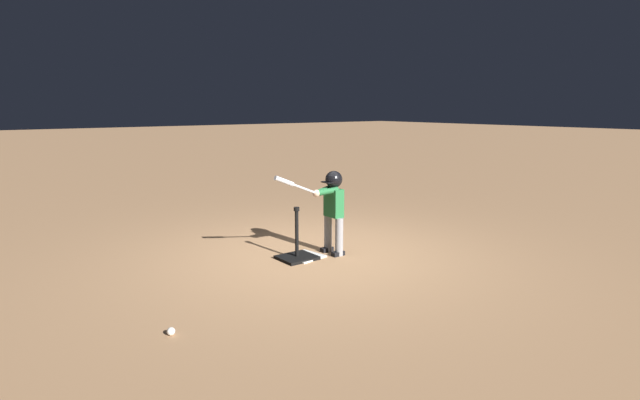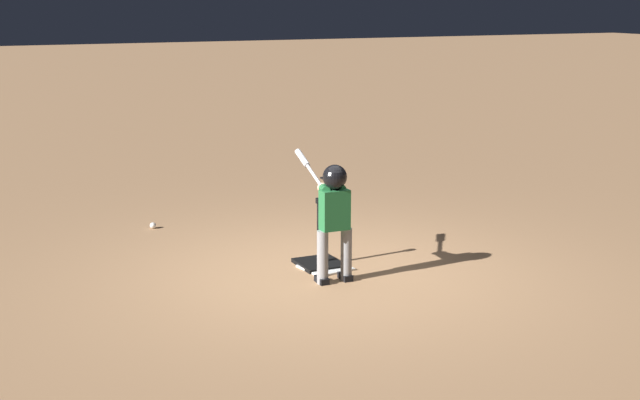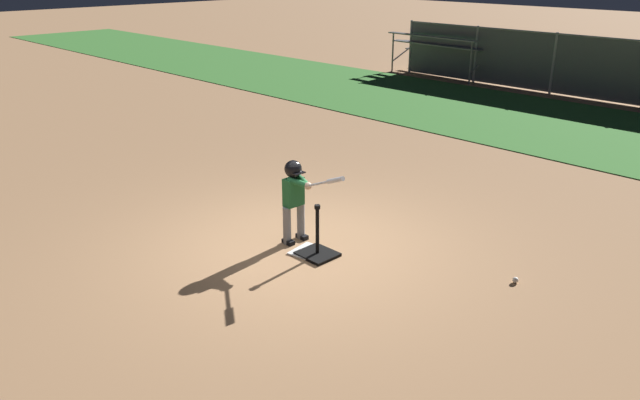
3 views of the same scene
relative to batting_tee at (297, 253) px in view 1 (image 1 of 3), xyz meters
The scene contains 5 objects.
ground_plane 0.33m from the batting_tee, behind, with size 90.00×90.00×0.00m, color #AD7F56.
home_plate 0.15m from the batting_tee, behind, with size 0.44×0.44×0.02m, color white.
batting_tee is the anchor object (origin of this frame).
batter_child 0.83m from the batting_tee, 169.90° to the left, with size 1.05×0.36×1.17m.
baseball 2.49m from the batting_tee, 28.31° to the left, with size 0.07×0.07×0.07m, color white.
Camera 1 is at (3.97, 5.30, 2.02)m, focal length 28.00 mm.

